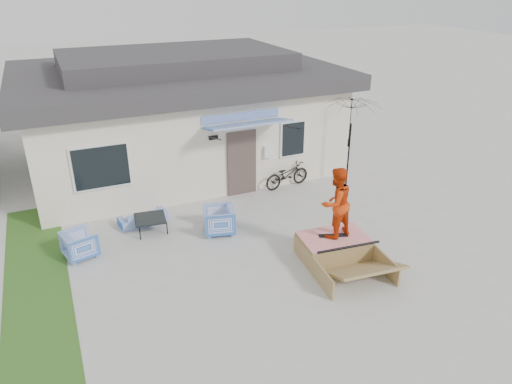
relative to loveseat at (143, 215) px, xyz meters
name	(u,v)px	position (x,y,z in m)	size (l,w,h in m)	color
ground	(275,273)	(2.34, -3.76, -0.26)	(90.00, 90.00, 0.00)	#AEADA7
grass_strip	(37,280)	(-2.86, -1.76, -0.26)	(1.40, 8.00, 0.01)	#2A541C
house	(178,111)	(2.34, 4.23, 1.68)	(10.80, 8.49, 4.10)	beige
loveseat	(143,215)	(0.00, 0.00, 0.00)	(1.35, 0.40, 0.53)	#2258B2
armchair_left	(80,243)	(-1.79, -1.11, 0.12)	(0.75, 0.70, 0.77)	#2258B2
armchair_right	(219,219)	(1.79, -1.38, 0.15)	(0.80, 0.75, 0.83)	#2258B2
coffee_table	(151,224)	(0.10, -0.53, -0.06)	(0.82, 0.82, 0.41)	black
bicycle	(287,172)	(4.89, 0.58, 0.26)	(0.58, 1.65, 1.06)	black
patio_umbrella	(350,134)	(6.85, -0.02, 1.49)	(2.21, 2.11, 2.20)	black
skate_ramp	(333,247)	(3.98, -3.69, 0.01)	(1.64, 2.19, 0.55)	olive
skateboard	(333,235)	(3.99, -3.63, 0.31)	(0.73, 0.18, 0.05)	black
skater	(336,202)	(3.99, -3.63, 1.23)	(0.88, 0.68, 1.79)	red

